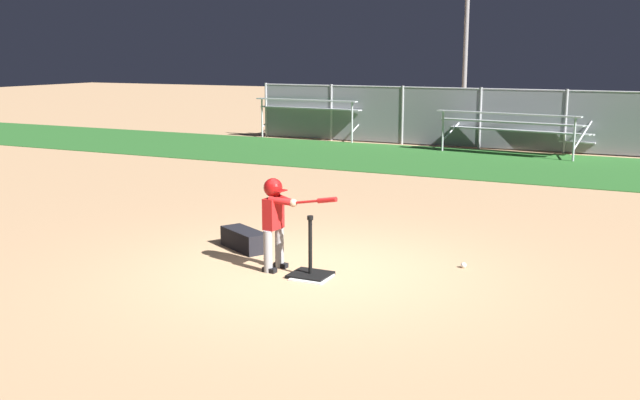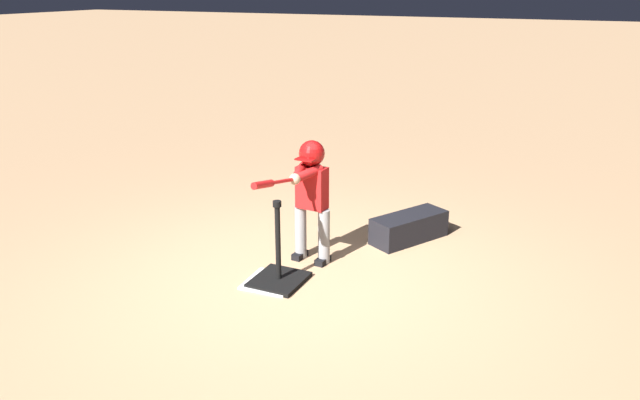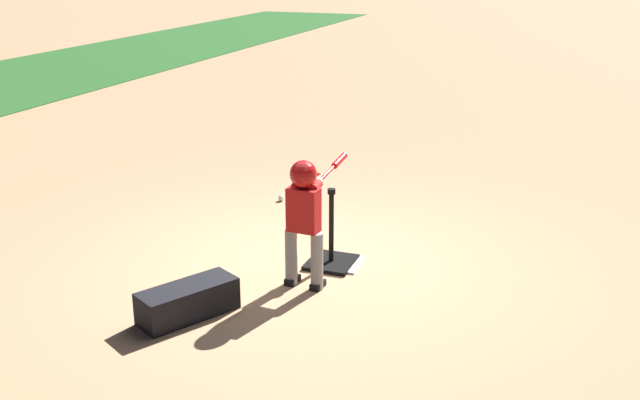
% 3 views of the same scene
% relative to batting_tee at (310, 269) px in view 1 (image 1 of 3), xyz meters
% --- Properties ---
extents(ground_plane, '(90.00, 90.00, 0.00)m').
position_rel_batting_tee_xyz_m(ground_plane, '(-0.05, 0.21, -0.10)').
color(ground_plane, tan).
extents(grass_outfield_strip, '(56.00, 5.19, 0.02)m').
position_rel_batting_tee_xyz_m(grass_outfield_strip, '(-0.05, 10.47, -0.09)').
color(grass_outfield_strip, '#286026').
rests_on(grass_outfield_strip, ground_plane).
extents(backstop_fence, '(16.63, 0.08, 1.76)m').
position_rel_batting_tee_xyz_m(backstop_fence, '(-0.05, 13.40, 0.83)').
color(backstop_fence, '#9E9EA3').
rests_on(backstop_fence, ground_plane).
extents(home_plate, '(0.46, 0.46, 0.02)m').
position_rel_batting_tee_xyz_m(home_plate, '(0.04, -0.06, -0.09)').
color(home_plate, white).
rests_on(home_plate, ground_plane).
extents(batting_tee, '(0.49, 0.44, 0.78)m').
position_rel_batting_tee_xyz_m(batting_tee, '(0.00, 0.00, 0.00)').
color(batting_tee, black).
rests_on(batting_tee, ground_plane).
extents(batter_child, '(1.04, 0.38, 1.19)m').
position_rel_batting_tee_xyz_m(batter_child, '(-0.52, 0.07, 0.66)').
color(batter_child, gray).
rests_on(batter_child, ground_plane).
extents(baseball, '(0.07, 0.07, 0.07)m').
position_rel_batting_tee_xyz_m(baseball, '(1.62, 1.21, -0.06)').
color(baseball, white).
rests_on(baseball, ground_plane).
extents(bleachers_right_center, '(3.71, 2.71, 1.31)m').
position_rel_batting_tee_xyz_m(bleachers_right_center, '(-6.64, 14.17, 0.55)').
color(bleachers_right_center, '#ADAFB7').
rests_on(bleachers_right_center, ground_plane).
extents(bleachers_far_right, '(4.25, 3.07, 1.18)m').
position_rel_batting_tee_xyz_m(bleachers_far_right, '(-0.06, 13.20, 0.48)').
color(bleachers_far_right, '#ADAFB7').
rests_on(bleachers_far_right, ground_plane).
extents(equipment_bag, '(0.89, 0.69, 0.28)m').
position_rel_batting_tee_xyz_m(equipment_bag, '(-1.43, 0.77, 0.04)').
color(equipment_bag, black).
rests_on(equipment_bag, ground_plane).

